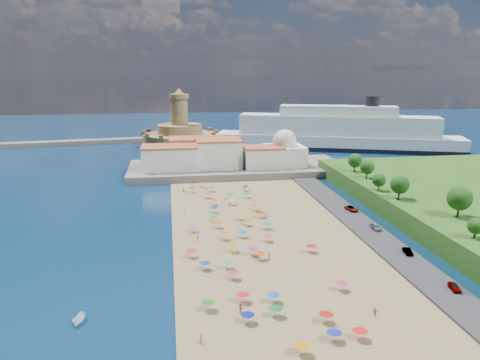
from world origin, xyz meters
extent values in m
plane|color=#071938|center=(0.00, 0.00, 0.00)|extent=(700.00, 700.00, 0.00)
cube|color=#59544C|center=(10.00, 73.00, 1.50)|extent=(90.00, 36.00, 3.00)
cube|color=#59544C|center=(-12.00, 108.00, 1.20)|extent=(18.00, 70.00, 2.40)
cube|color=#59544C|center=(-110.00, 153.00, 1.30)|extent=(199.03, 34.77, 2.60)
cube|color=silver|center=(-18.00, 69.00, 7.50)|extent=(22.00, 14.00, 9.00)
cube|color=silver|center=(2.00, 71.00, 8.50)|extent=(18.00, 16.00, 11.00)
cube|color=silver|center=(20.00, 67.00, 7.00)|extent=(16.00, 12.00, 8.00)
cube|color=silver|center=(-6.00, 83.00, 8.00)|extent=(24.00, 14.00, 10.00)
cube|color=silver|center=(30.00, 71.00, 7.00)|extent=(16.00, 16.00, 8.00)
sphere|color=silver|center=(30.00, 71.00, 13.00)|extent=(10.00, 10.00, 10.00)
cylinder|color=silver|center=(30.00, 71.00, 16.80)|extent=(1.20, 1.20, 1.60)
cylinder|color=olive|center=(-12.00, 138.00, 4.00)|extent=(40.00, 40.00, 8.00)
cylinder|color=olive|center=(-12.00, 138.00, 10.50)|extent=(24.00, 24.00, 5.00)
cylinder|color=olive|center=(-12.00, 138.00, 20.00)|extent=(9.00, 9.00, 14.00)
cylinder|color=olive|center=(-12.00, 138.00, 28.20)|extent=(10.40, 10.40, 2.40)
cone|color=olive|center=(-12.00, 138.00, 30.90)|extent=(6.00, 6.00, 3.00)
cube|color=black|center=(71.46, 121.16, 1.06)|extent=(130.28, 62.79, 2.11)
cube|color=white|center=(71.46, 121.16, 3.91)|extent=(129.21, 62.07, 7.82)
cube|color=white|center=(71.46, 121.16, 13.04)|extent=(103.48, 49.99, 10.43)
cube|color=white|center=(71.46, 121.16, 20.87)|extent=(61.39, 32.02, 5.22)
cylinder|color=black|center=(87.82, 115.28, 26.08)|extent=(6.96, 6.96, 5.22)
cylinder|color=gray|center=(7.50, 9.25, 1.25)|extent=(0.07, 0.07, 2.00)
cone|color=maroon|center=(7.50, 9.25, 2.15)|extent=(2.50, 2.50, 0.60)
cylinder|color=gray|center=(-12.64, -0.06, 1.25)|extent=(0.07, 0.07, 2.00)
cone|color=#BE28B8|center=(-12.64, -0.06, 2.15)|extent=(2.50, 2.50, 0.60)
cylinder|color=gray|center=(-5.64, 1.87, 1.25)|extent=(0.07, 0.07, 2.00)
cone|color=#CC570B|center=(-5.64, 1.87, 2.15)|extent=(2.50, 2.50, 0.60)
cylinder|color=gray|center=(6.98, -55.03, 1.25)|extent=(0.07, 0.07, 2.00)
cone|color=#0D21AE|center=(6.98, -55.03, 2.15)|extent=(2.50, 2.50, 0.60)
cylinder|color=gray|center=(-5.41, 16.19, 1.25)|extent=(0.07, 0.07, 2.00)
cone|color=#0C30A4|center=(-5.41, 16.19, 2.15)|extent=(2.50, 2.50, 0.60)
cylinder|color=gray|center=(-5.76, -47.50, 1.25)|extent=(0.07, 0.07, 2.00)
cone|color=#0B1291|center=(-5.76, -47.50, 2.15)|extent=(2.50, 2.50, 0.60)
cylinder|color=gray|center=(-5.97, 32.83, 1.25)|extent=(0.07, 0.07, 2.00)
cone|color=#BF285D|center=(-5.97, 32.83, 2.15)|extent=(2.50, 2.50, 0.60)
cylinder|color=gray|center=(-6.11, 7.14, 1.25)|extent=(0.07, 0.07, 2.00)
cone|color=#157843|center=(-6.11, 7.14, 2.15)|extent=(2.50, 2.50, 0.60)
cylinder|color=gray|center=(2.65, 2.69, 1.25)|extent=(0.07, 0.07, 2.00)
cone|color=#946D0D|center=(2.65, 2.69, 2.15)|extent=(2.50, 2.50, 0.60)
cylinder|color=gray|center=(-6.35, -24.85, 1.25)|extent=(0.07, 0.07, 2.00)
cone|color=#109682|center=(-6.35, -24.85, 2.15)|extent=(2.50, 2.50, 0.60)
cylinder|color=gray|center=(-0.49, -46.14, 1.25)|extent=(0.07, 0.07, 2.00)
cone|color=#126628|center=(-0.49, -46.14, 2.15)|extent=(2.50, 2.50, 0.60)
cylinder|color=gray|center=(-11.29, -24.63, 1.25)|extent=(0.07, 0.07, 2.00)
cone|color=#0B3698|center=(-11.29, -24.63, 2.15)|extent=(2.50, 2.50, 0.60)
cylinder|color=gray|center=(-3.90, -15.51, 1.25)|extent=(0.07, 0.07, 2.00)
cone|color=#8F7C0D|center=(-3.90, -15.51, 2.15)|extent=(2.50, 2.50, 0.60)
cylinder|color=gray|center=(-10.49, 41.25, 1.25)|extent=(0.07, 0.07, 2.00)
cone|color=#863E0C|center=(-10.49, 41.25, 2.15)|extent=(2.50, 2.50, 0.60)
cylinder|color=gray|center=(-13.86, -17.54, 1.25)|extent=(0.07, 0.07, 2.00)
cone|color=red|center=(-13.86, -17.54, 2.15)|extent=(2.50, 2.50, 0.60)
cylinder|color=gray|center=(7.34, -0.85, 1.25)|extent=(0.07, 0.07, 2.00)
cone|color=#0D7E6A|center=(7.34, -0.85, 2.15)|extent=(2.50, 2.50, 0.60)
cylinder|color=gray|center=(0.53, -18.21, 1.25)|extent=(0.07, 0.07, 2.00)
cone|color=#AA246F|center=(0.53, -18.21, 2.15)|extent=(2.50, 2.50, 0.60)
cylinder|color=gray|center=(8.24, 40.19, 1.25)|extent=(0.07, 0.07, 2.00)
cone|color=#180DAD|center=(8.24, 40.19, 2.15)|extent=(2.50, 2.50, 0.60)
cylinder|color=gray|center=(11.24, -55.16, 1.25)|extent=(0.07, 0.07, 2.00)
cone|color=red|center=(11.24, -55.16, 2.15)|extent=(2.50, 2.50, 0.60)
cylinder|color=gray|center=(5.63, -10.07, 1.25)|extent=(0.07, 0.07, 2.00)
cone|color=#BF2966|center=(5.63, -10.07, 2.15)|extent=(2.50, 2.50, 0.60)
cylinder|color=gray|center=(-11.99, -42.17, 1.25)|extent=(0.07, 0.07, 2.00)
cone|color=#197E16|center=(-11.99, -42.17, 2.15)|extent=(2.50, 2.50, 0.60)
cylinder|color=gray|center=(7.56, -49.38, 1.25)|extent=(0.07, 0.07, 2.00)
cone|color=#A5160D|center=(7.56, -49.38, 2.15)|extent=(2.50, 2.50, 0.60)
cylinder|color=gray|center=(1.31, 8.07, 1.25)|extent=(0.07, 0.07, 2.00)
cone|color=orange|center=(1.31, 8.07, 2.15)|extent=(2.50, 2.50, 0.60)
cylinder|color=gray|center=(-6.64, 47.50, 1.25)|extent=(0.07, 0.07, 2.00)
cone|color=#9C690E|center=(-6.64, 47.50, 2.15)|extent=(2.50, 2.50, 0.60)
cylinder|color=gray|center=(1.18, 23.49, 1.25)|extent=(0.07, 0.07, 2.00)
cone|color=#F3B50D|center=(1.18, 23.49, 2.15)|extent=(2.50, 2.50, 0.60)
cylinder|color=gray|center=(-0.26, -6.38, 1.25)|extent=(0.07, 0.07, 2.00)
cone|color=#105A96|center=(-0.26, -6.38, 2.15)|extent=(2.50, 2.50, 0.60)
cylinder|color=gray|center=(14.43, -38.44, 1.25)|extent=(0.07, 0.07, 2.00)
cone|color=#B22659|center=(14.43, -38.44, 2.15)|extent=(2.50, 2.50, 0.60)
cylinder|color=gray|center=(7.45, 16.51, 1.25)|extent=(0.07, 0.07, 2.00)
cone|color=#FA440B|center=(7.45, 16.51, 2.15)|extent=(2.50, 2.50, 0.60)
cylinder|color=gray|center=(0.20, -41.11, 1.25)|extent=(0.07, 0.07, 2.00)
cone|color=blue|center=(0.20, -41.11, 2.15)|extent=(2.50, 2.50, 0.60)
cylinder|color=gray|center=(-5.42, -40.13, 1.25)|extent=(0.07, 0.07, 2.00)
cone|color=red|center=(-5.42, -40.13, 2.15)|extent=(2.50, 2.50, 0.60)
cylinder|color=gray|center=(1.61, -21.24, 1.25)|extent=(0.07, 0.07, 2.00)
cone|color=#C43D0F|center=(1.61, -21.24, 2.15)|extent=(2.50, 2.50, 0.60)
cylinder|color=gray|center=(-5.79, -30.29, 1.25)|extent=(0.07, 0.07, 2.00)
cone|color=#AD2554|center=(-5.79, -30.29, 2.15)|extent=(2.50, 2.50, 0.60)
cylinder|color=gray|center=(1.34, 30.43, 1.25)|extent=(0.07, 0.07, 2.00)
cone|color=#1C7E16|center=(1.34, 30.43, 2.15)|extent=(2.50, 2.50, 0.60)
cylinder|color=gray|center=(14.44, -18.64, 1.25)|extent=(0.07, 0.07, 2.00)
cone|color=maroon|center=(14.44, -18.64, 2.15)|extent=(2.50, 2.50, 0.60)
cylinder|color=gray|center=(-4.03, 41.34, 1.25)|extent=(0.07, 0.07, 2.00)
cone|color=#0E877D|center=(-4.03, 41.34, 2.15)|extent=(2.50, 2.50, 0.60)
cylinder|color=gray|center=(0.93, -57.79, 1.25)|extent=(0.07, 0.07, 2.00)
cone|color=#CE6F0B|center=(0.93, -57.79, 2.15)|extent=(2.50, 2.50, 0.60)
cylinder|color=gray|center=(-4.95, -7.25, 1.25)|extent=(0.07, 0.07, 2.00)
cone|color=orange|center=(-4.95, -7.25, 2.15)|extent=(2.50, 2.50, 0.60)
cylinder|color=gray|center=(-4.59, 24.40, 1.25)|extent=(0.07, 0.07, 2.00)
cone|color=#D34910|center=(-4.59, 24.40, 2.15)|extent=(2.50, 2.50, 0.60)
cylinder|color=gray|center=(7.18, 31.00, 1.25)|extent=(0.07, 0.07, 2.00)
cone|color=#126922|center=(7.18, 31.00, 2.15)|extent=(2.50, 2.50, 0.60)
imported|color=tan|center=(3.64, -21.15, 1.12)|extent=(0.94, 0.70, 1.74)
imported|color=tan|center=(0.10, 21.96, 1.17)|extent=(1.13, 1.08, 1.85)
imported|color=tan|center=(-6.41, -43.89, 1.16)|extent=(1.12, 1.77, 1.82)
imported|color=tan|center=(16.68, -48.87, 1.18)|extent=(1.10, 1.07, 1.86)
imported|color=tan|center=(-14.22, 16.83, 1.16)|extent=(0.82, 1.25, 1.81)
imported|color=tan|center=(-14.08, -52.43, 1.12)|extent=(0.95, 1.01, 1.73)
imported|color=tan|center=(8.25, 41.35, 1.07)|extent=(1.20, 1.15, 1.64)
imported|color=tan|center=(8.89, 7.88, 1.10)|extent=(0.74, 0.65, 1.70)
imported|color=tan|center=(-13.53, 40.33, 1.19)|extent=(1.13, 0.53, 1.88)
imported|color=tan|center=(-11.64, -7.39, 1.15)|extent=(1.00, 1.09, 1.79)
imported|color=white|center=(-34.34, -42.81, 0.74)|extent=(2.38, 4.05, 1.47)
imported|color=gray|center=(36.00, -6.75, 1.41)|extent=(2.00, 4.90, 1.42)
imported|color=gray|center=(36.00, -42.33, 1.36)|extent=(2.21, 4.10, 1.32)
imported|color=gray|center=(36.00, 10.48, 1.39)|extent=(3.08, 5.31, 1.39)
imported|color=gray|center=(36.00, -23.96, 1.35)|extent=(1.94, 4.13, 1.31)
cylinder|color=#382314|center=(48.44, -29.55, 7.01)|extent=(0.50, 0.50, 2.03)
sphere|color=#14380F|center=(48.44, -29.55, 8.84)|extent=(3.65, 3.65, 3.65)
cylinder|color=#382314|center=(54.07, -14.73, 7.73)|extent=(0.50, 0.50, 3.45)
sphere|color=#14380F|center=(54.07, -14.73, 10.84)|extent=(6.22, 6.22, 6.22)
cylinder|color=#382314|center=(47.25, 3.36, 7.51)|extent=(0.50, 0.50, 3.02)
sphere|color=#14380F|center=(47.25, 3.36, 10.23)|extent=(5.44, 5.44, 5.44)
cylinder|color=#382314|center=(45.59, 13.32, 7.17)|extent=(0.50, 0.50, 2.34)
sphere|color=#14380F|center=(45.59, 13.32, 9.28)|extent=(4.22, 4.22, 4.22)
cylinder|color=#382314|center=(48.92, 29.80, 7.36)|extent=(0.50, 0.50, 2.72)
sphere|color=#14380F|center=(48.92, 29.80, 9.81)|extent=(4.90, 4.90, 4.90)
cylinder|color=#382314|center=(48.85, 40.35, 7.43)|extent=(0.50, 0.50, 2.87)
sphere|color=#14380F|center=(48.85, 40.35, 10.02)|extent=(5.17, 5.17, 5.17)
camera|label=1|loc=(-17.93, -118.65, 42.75)|focal=35.00mm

